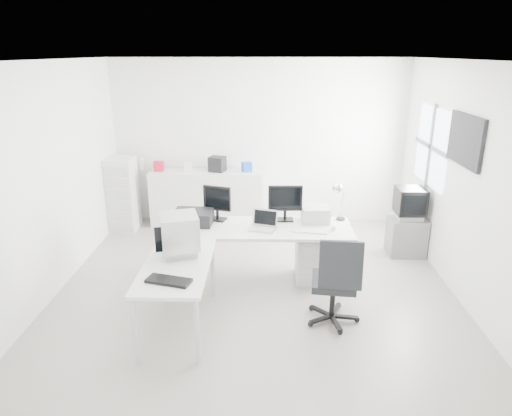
{
  "coord_description": "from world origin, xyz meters",
  "views": [
    {
      "loc": [
        0.12,
        -5.29,
        2.89
      ],
      "look_at": [
        0.0,
        0.2,
        1.0
      ],
      "focal_mm": 32.0,
      "sensor_mm": 36.0,
      "label": 1
    }
  ],
  "objects_px": {
    "filing_cabinet": "(123,194)",
    "drawer_pedestal": "(311,258)",
    "office_chair": "(334,278)",
    "lcd_monitor_large": "(285,204)",
    "main_desk": "(258,254)",
    "sideboard": "(207,198)",
    "laptop": "(262,222)",
    "lcd_monitor_small": "(217,203)",
    "tv_cabinet": "(406,236)",
    "crt_tv": "(410,204)",
    "inkjet_printer": "(193,217)",
    "side_desk": "(179,295)",
    "laser_printer": "(315,214)",
    "crt_monitor": "(180,233)"
  },
  "relations": [
    {
      "from": "filing_cabinet",
      "to": "drawer_pedestal",
      "type": "bearing_deg",
      "value": -30.28
    },
    {
      "from": "office_chair",
      "to": "lcd_monitor_large",
      "type": "bearing_deg",
      "value": 119.22
    },
    {
      "from": "main_desk",
      "to": "sideboard",
      "type": "relative_size",
      "value": 1.25
    },
    {
      "from": "laptop",
      "to": "office_chair",
      "type": "relative_size",
      "value": 0.33
    },
    {
      "from": "filing_cabinet",
      "to": "lcd_monitor_small",
      "type": "bearing_deg",
      "value": -41.5
    },
    {
      "from": "tv_cabinet",
      "to": "crt_tv",
      "type": "height_order",
      "value": "crt_tv"
    },
    {
      "from": "drawer_pedestal",
      "to": "crt_tv",
      "type": "relative_size",
      "value": 1.2
    },
    {
      "from": "office_chair",
      "to": "laptop",
      "type": "bearing_deg",
      "value": 139.67
    },
    {
      "from": "laptop",
      "to": "lcd_monitor_small",
      "type": "bearing_deg",
      "value": 167.29
    },
    {
      "from": "inkjet_printer",
      "to": "lcd_monitor_large",
      "type": "xyz_separation_m",
      "value": [
        1.2,
        0.15,
        0.15
      ]
    },
    {
      "from": "drawer_pedestal",
      "to": "filing_cabinet",
      "type": "height_order",
      "value": "filing_cabinet"
    },
    {
      "from": "drawer_pedestal",
      "to": "tv_cabinet",
      "type": "xyz_separation_m",
      "value": [
        1.49,
        0.81,
        -0.02
      ]
    },
    {
      "from": "lcd_monitor_large",
      "to": "crt_tv",
      "type": "height_order",
      "value": "lcd_monitor_large"
    },
    {
      "from": "side_desk",
      "to": "laptop",
      "type": "relative_size",
      "value": 4.04
    },
    {
      "from": "drawer_pedestal",
      "to": "inkjet_printer",
      "type": "xyz_separation_m",
      "value": [
        -1.55,
        0.05,
        0.54
      ]
    },
    {
      "from": "lcd_monitor_large",
      "to": "laser_printer",
      "type": "bearing_deg",
      "value": -5.72
    },
    {
      "from": "office_chair",
      "to": "filing_cabinet",
      "type": "distance_m",
      "value": 4.2
    },
    {
      "from": "laptop",
      "to": "sideboard",
      "type": "height_order",
      "value": "laptop"
    },
    {
      "from": "lcd_monitor_small",
      "to": "filing_cabinet",
      "type": "bearing_deg",
      "value": 156.67
    },
    {
      "from": "crt_tv",
      "to": "crt_monitor",
      "type": "bearing_deg",
      "value": -150.58
    },
    {
      "from": "lcd_monitor_large",
      "to": "laser_printer",
      "type": "height_order",
      "value": "lcd_monitor_large"
    },
    {
      "from": "laptop",
      "to": "tv_cabinet",
      "type": "distance_m",
      "value": 2.42
    },
    {
      "from": "laptop",
      "to": "sideboard",
      "type": "relative_size",
      "value": 0.18
    },
    {
      "from": "inkjet_printer",
      "to": "laser_printer",
      "type": "xyz_separation_m",
      "value": [
        1.6,
        0.12,
        0.01
      ]
    },
    {
      "from": "lcd_monitor_small",
      "to": "office_chair",
      "type": "height_order",
      "value": "lcd_monitor_small"
    },
    {
      "from": "inkjet_printer",
      "to": "lcd_monitor_small",
      "type": "xyz_separation_m",
      "value": [
        0.3,
        0.15,
        0.15
      ]
    },
    {
      "from": "lcd_monitor_large",
      "to": "laser_printer",
      "type": "distance_m",
      "value": 0.42
    },
    {
      "from": "side_desk",
      "to": "lcd_monitor_small",
      "type": "distance_m",
      "value": 1.51
    },
    {
      "from": "side_desk",
      "to": "office_chair",
      "type": "height_order",
      "value": "office_chair"
    },
    {
      "from": "laptop",
      "to": "office_chair",
      "type": "distance_m",
      "value": 1.22
    },
    {
      "from": "main_desk",
      "to": "laptop",
      "type": "xyz_separation_m",
      "value": [
        0.05,
        -0.1,
        0.49
      ]
    },
    {
      "from": "laptop",
      "to": "office_chair",
      "type": "height_order",
      "value": "office_chair"
    },
    {
      "from": "inkjet_printer",
      "to": "sideboard",
      "type": "height_order",
      "value": "sideboard"
    },
    {
      "from": "sideboard",
      "to": "lcd_monitor_large",
      "type": "bearing_deg",
      "value": -54.7
    },
    {
      "from": "lcd_monitor_large",
      "to": "crt_tv",
      "type": "xyz_separation_m",
      "value": [
        1.84,
        0.61,
        -0.19
      ]
    },
    {
      "from": "laser_printer",
      "to": "sideboard",
      "type": "height_order",
      "value": "sideboard"
    },
    {
      "from": "lcd_monitor_large",
      "to": "crt_monitor",
      "type": "xyz_separation_m",
      "value": [
        -1.2,
        -1.1,
        0.02
      ]
    },
    {
      "from": "lcd_monitor_small",
      "to": "main_desk",
      "type": "bearing_deg",
      "value": -6.27
    },
    {
      "from": "drawer_pedestal",
      "to": "laptop",
      "type": "distance_m",
      "value": 0.87
    },
    {
      "from": "main_desk",
      "to": "office_chair",
      "type": "relative_size",
      "value": 2.26
    },
    {
      "from": "inkjet_printer",
      "to": "lcd_monitor_large",
      "type": "bearing_deg",
      "value": 9.95
    },
    {
      "from": "main_desk",
      "to": "lcd_monitor_small",
      "type": "xyz_separation_m",
      "value": [
        -0.55,
        0.25,
        0.62
      ]
    },
    {
      "from": "inkjet_printer",
      "to": "main_desk",
      "type": "bearing_deg",
      "value": -3.88
    },
    {
      "from": "inkjet_printer",
      "to": "laser_printer",
      "type": "height_order",
      "value": "laser_printer"
    },
    {
      "from": "drawer_pedestal",
      "to": "office_chair",
      "type": "bearing_deg",
      "value": -81.68
    },
    {
      "from": "inkjet_printer",
      "to": "filing_cabinet",
      "type": "relative_size",
      "value": 0.4
    },
    {
      "from": "side_desk",
      "to": "filing_cabinet",
      "type": "bearing_deg",
      "value": 116.67
    },
    {
      "from": "crt_monitor",
      "to": "office_chair",
      "type": "height_order",
      "value": "crt_monitor"
    },
    {
      "from": "main_desk",
      "to": "lcd_monitor_small",
      "type": "relative_size",
      "value": 4.98
    },
    {
      "from": "laptop",
      "to": "crt_tv",
      "type": "distance_m",
      "value": 2.35
    }
  ]
}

